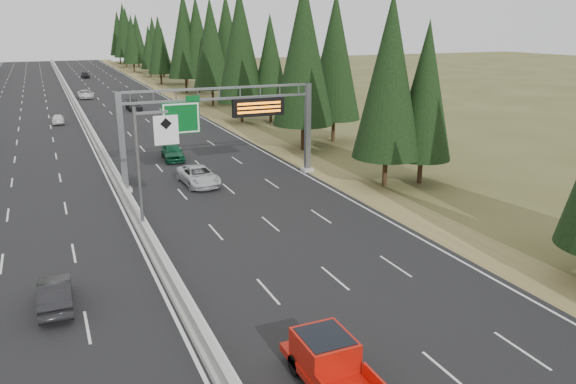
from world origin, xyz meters
The scene contains 15 objects.
road centered at (0.00, 80.00, 0.04)m, with size 32.00×260.00×0.08m, color black.
shoulder_right centered at (17.80, 80.00, 0.03)m, with size 3.60×260.00×0.06m, color olive.
median_barrier centered at (0.00, 80.00, 0.41)m, with size 0.70×260.00×0.85m.
sign_gantry centered at (8.92, 34.88, 5.27)m, with size 16.75×0.98×7.80m.
hov_sign_pole centered at (0.58, 24.97, 4.72)m, with size 2.80×0.50×8.00m.
tree_row_right centered at (21.87, 77.43, 9.52)m, with size 11.90×241.06×18.73m.
silver_minivan centered at (6.14, 34.64, 0.84)m, with size 2.51×5.45×1.51m, color silver.
red_pickup centered at (3.52, 6.57, 1.09)m, with size 2.00×5.61×1.83m.
car_ahead_green centered at (6.14, 44.21, 0.88)m, with size 1.88×4.68×1.60m, color #135534.
car_ahead_dkred centered at (14.50, 72.39, 0.87)m, with size 1.67×4.80×1.58m, color #5F170D.
car_ahead_dkgrey centered at (7.90, 79.11, 0.80)m, with size 2.01×4.94×1.43m, color black.
car_ahead_white centered at (2.27, 96.73, 0.80)m, with size 2.39×5.19×1.44m, color white.
car_ahead_far centered at (5.48, 137.43, 0.81)m, with size 1.73×4.30×1.46m, color black.
car_onc_near centered at (-5.40, 16.91, 0.77)m, with size 1.46×4.20×1.38m, color black.
car_onc_white centered at (-3.23, 70.57, 0.73)m, with size 1.54×3.82×1.30m, color white.
Camera 1 is at (-4.94, -8.95, 12.80)m, focal length 35.00 mm.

